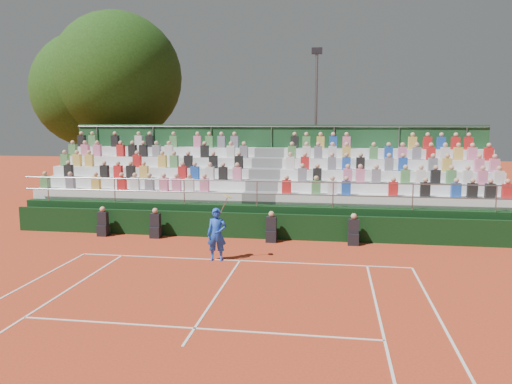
# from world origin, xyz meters

# --- Properties ---
(ground) EXTENTS (90.00, 90.00, 0.00)m
(ground) POSITION_xyz_m (0.00, 0.00, 0.00)
(ground) COLOR #BF3F1F
(ground) RESTS_ON ground
(courtside_wall) EXTENTS (20.00, 0.15, 1.00)m
(courtside_wall) POSITION_xyz_m (0.00, 3.20, 0.50)
(courtside_wall) COLOR black
(courtside_wall) RESTS_ON ground
(line_officials) EXTENTS (10.26, 0.40, 1.19)m
(line_officials) POSITION_xyz_m (-1.38, 2.75, 0.48)
(line_officials) COLOR black
(line_officials) RESTS_ON ground
(grandstand) EXTENTS (20.00, 5.20, 4.40)m
(grandstand) POSITION_xyz_m (0.01, 6.44, 1.09)
(grandstand) COLOR black
(grandstand) RESTS_ON ground
(tennis_player) EXTENTS (0.87, 0.47, 2.22)m
(tennis_player) POSITION_xyz_m (-0.76, -0.05, 0.88)
(tennis_player) COLOR blue
(tennis_player) RESTS_ON ground
(tree_west) EXTENTS (6.78, 6.78, 9.81)m
(tree_west) POSITION_xyz_m (-11.44, 12.74, 6.41)
(tree_west) COLOR #322212
(tree_west) RESTS_ON ground
(tree_east) EXTENTS (7.42, 7.42, 10.80)m
(tree_east) POSITION_xyz_m (-9.49, 12.27, 7.08)
(tree_east) COLOR #322212
(tree_east) RESTS_ON ground
(floodlight_mast) EXTENTS (0.60, 0.25, 8.68)m
(floodlight_mast) POSITION_xyz_m (1.95, 13.49, 5.02)
(floodlight_mast) COLOR gray
(floodlight_mast) RESTS_ON ground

